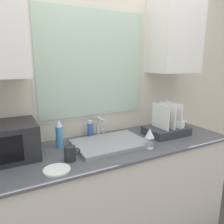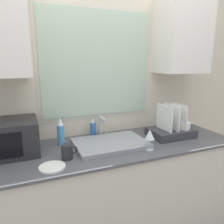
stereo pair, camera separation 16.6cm
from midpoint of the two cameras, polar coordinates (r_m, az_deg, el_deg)
The scene contains 11 objects.
countertop at distance 1.99m, azimuth 2.39°, elevation -20.89°, with size 2.07×0.69×0.91m.
wall_back at distance 1.96m, azimuth -1.37°, elevation 7.82°, with size 6.00×0.38×2.60m.
sink_basin at distance 1.77m, azimuth 2.30°, elevation -8.20°, with size 0.57×0.40×0.03m.
faucet at distance 1.92m, azimuth -0.12°, elevation -3.40°, with size 0.08×0.15×0.19m.
microwave at distance 1.71m, azimuth -23.58°, elevation -6.23°, with size 0.44×0.36×0.25m.
dish_rack at distance 2.05m, azimuth 17.65°, elevation -4.31°, with size 0.38×0.27×0.29m.
spray_bottle at distance 1.77m, azimuth -10.67°, elevation -5.22°, with size 0.06×0.06×0.22m.
soap_bottle at distance 1.95m, azimuth -2.56°, elevation -4.55°, with size 0.05×0.05×0.15m.
mug_near_sink at distance 1.53m, azimuth -8.53°, elevation -10.26°, with size 0.11×0.08×0.10m.
wine_glass at distance 1.68m, azimuth 12.64°, elevation -5.96°, with size 0.07×0.07×0.16m.
small_plate at distance 1.45m, azimuth -12.15°, elevation -13.96°, with size 0.17×0.17×0.01m.
Camera 2 is at (-0.62, -1.20, 1.56)m, focal length 35.00 mm.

